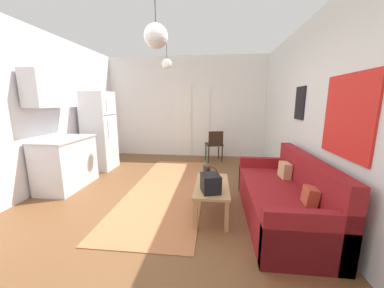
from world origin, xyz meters
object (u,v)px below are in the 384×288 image
object	(u,v)px
accent_chair	(215,144)
pendant_lamp_far	(167,64)
pendant_lamp_near	(156,36)
handbag	(211,183)
coffee_table	(212,189)
couch	(285,200)
refrigerator	(99,131)
bamboo_vase	(206,174)

from	to	relation	value
accent_chair	pendant_lamp_far	xyz separation A→B (m)	(-0.98, -1.13, 1.83)
pendant_lamp_near	pendant_lamp_far	bearing A→B (deg)	99.86
handbag	coffee_table	bearing A→B (deg)	86.89
couch	refrigerator	xyz separation A→B (m)	(-3.61, 1.91, 0.61)
couch	handbag	xyz separation A→B (m)	(-0.99, -0.20, 0.27)
bamboo_vase	coffee_table	bearing A→B (deg)	-41.66
coffee_table	refrigerator	xyz separation A→B (m)	(-2.63, 1.85, 0.52)
coffee_table	bamboo_vase	distance (m)	0.22
bamboo_vase	accent_chair	bearing A→B (deg)	87.87
bamboo_vase	pendant_lamp_far	distance (m)	2.49
refrigerator	accent_chair	distance (m)	2.83
couch	accent_chair	distance (m)	2.97
bamboo_vase	refrigerator	distance (m)	3.13
refrigerator	couch	bearing A→B (deg)	-27.82
bamboo_vase	handbag	bearing A→B (deg)	-78.61
bamboo_vase	pendant_lamp_near	world-z (taller)	pendant_lamp_near
accent_chair	coffee_table	bearing A→B (deg)	74.71
coffee_table	pendant_lamp_far	size ratio (longest dim) A/B	1.58
accent_chair	bamboo_vase	bearing A→B (deg)	73.00
couch	bamboo_vase	size ratio (longest dim) A/B	4.23
couch	coffee_table	bearing A→B (deg)	176.81
coffee_table	pendant_lamp_far	distance (m)	2.70
bamboo_vase	pendant_lamp_far	bearing A→B (deg)	119.76
coffee_table	accent_chair	distance (m)	2.75
bamboo_vase	pendant_lamp_far	xyz separation A→B (m)	(-0.88, 1.54, 1.75)
couch	bamboo_vase	distance (m)	1.10
pendant_lamp_near	accent_chair	bearing A→B (deg)	79.82
couch	accent_chair	bearing A→B (deg)	108.85
handbag	pendant_lamp_far	xyz separation A→B (m)	(-0.95, 1.87, 1.75)
handbag	pendant_lamp_near	distance (m)	1.79
pendant_lamp_far	accent_chair	bearing A→B (deg)	49.15
refrigerator	pendant_lamp_far	xyz separation A→B (m)	(1.67, -0.24, 1.41)
bamboo_vase	accent_chair	distance (m)	2.68
refrigerator	pendant_lamp_far	size ratio (longest dim) A/B	2.99
coffee_table	handbag	world-z (taller)	handbag
refrigerator	accent_chair	world-z (taller)	refrigerator
accent_chair	handbag	bearing A→B (deg)	74.48
couch	pendant_lamp_far	bearing A→B (deg)	139.29
coffee_table	handbag	bearing A→B (deg)	-93.11
couch	coffee_table	size ratio (longest dim) A/B	2.10
bamboo_vase	pendant_lamp_far	size ratio (longest dim) A/B	0.78
pendant_lamp_far	coffee_table	bearing A→B (deg)	-59.21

